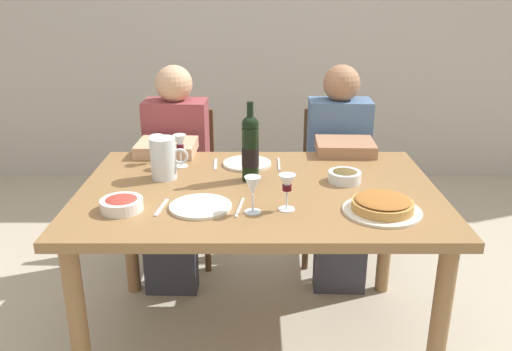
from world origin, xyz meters
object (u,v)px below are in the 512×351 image
dinner_plate_left_setting (249,163)px  chair_left (184,175)px  baked_tart (384,206)px  wine_glass_spare (182,144)px  wine_bottle (252,148)px  wine_glass_right_diner (289,185)px  olive_bowl (347,176)px  dinner_plate_right_setting (202,206)px  diner_right (341,168)px  wine_glass_centre (159,143)px  chair_right (336,174)px  wine_glass_left_diner (255,187)px  diner_left (176,169)px  dining_table (260,208)px  water_pitcher (166,160)px  salad_bowl (124,203)px

dinner_plate_left_setting → chair_left: (-0.40, 0.58, -0.27)m
baked_tart → wine_glass_spare: 0.98m
wine_bottle → wine_glass_right_diner: wine_bottle is taller
olive_bowl → chair_left: chair_left is taller
dinner_plate_right_setting → wine_glass_spare: bearing=106.1°
dinner_plate_left_setting → dinner_plate_right_setting: 0.54m
wine_glass_spare → diner_right: bearing=25.3°
dinner_plate_left_setting → dinner_plate_right_setting: size_ratio=0.95×
wine_glass_centre → chair_right: 1.14m
diner_right → wine_glass_left_diner: bearing=64.7°
wine_glass_right_diner → wine_glass_centre: 0.81m
dinner_plate_left_setting → chair_right: chair_right is taller
dinner_plate_left_setting → diner_left: size_ratio=0.20×
wine_glass_left_diner → dinner_plate_left_setting: 0.56m
baked_tart → dinner_plate_right_setting: bearing=176.7°
dinner_plate_left_setting → chair_right: size_ratio=0.26×
wine_glass_spare → dining_table: bearing=-37.1°
water_pitcher → diner_right: 1.04m
dinner_plate_right_setting → chair_left: size_ratio=0.28×
diner_left → salad_bowl: bearing=87.8°
wine_bottle → diner_right: bearing=49.3°
baked_tart → wine_glass_right_diner: 0.37m
dinner_plate_left_setting → water_pitcher: bearing=-153.6°
water_pitcher → wine_glass_centre: 0.22m
wine_bottle → chair_left: wine_bottle is taller
wine_glass_left_diner → wine_glass_right_diner: (0.13, 0.03, 0.00)m
wine_glass_spare → dinner_plate_right_setting: wine_glass_spare is taller
baked_tart → water_pitcher: bearing=157.2°
wine_glass_right_diner → dinner_plate_right_setting: wine_glass_right_diner is taller
salad_bowl → diner_left: 0.89m
dining_table → chair_right: chair_right is taller
dinner_plate_right_setting → diner_left: diner_left is taller
dining_table → dinner_plate_right_setting: size_ratio=6.25×
dining_table → olive_bowl: 0.40m
olive_bowl → chair_left: (-0.82, 0.81, -0.29)m
olive_bowl → salad_bowl: bearing=-161.2°
olive_bowl → wine_glass_spare: bearing=164.7°
salad_bowl → wine_glass_left_diner: bearing=-2.2°
dining_table → diner_right: diner_right is taller
olive_bowl → dinner_plate_left_setting: size_ratio=0.62×
water_pitcher → baked_tart: bearing=-22.8°
dining_table → wine_glass_left_diner: size_ratio=10.51×
dining_table → baked_tart: size_ratio=5.08×
chair_left → wine_glass_right_diner: bearing=118.7°
wine_glass_left_diner → dinner_plate_right_setting: bearing=168.4°
dinner_plate_right_setting → diner_right: diner_right is taller
olive_bowl → chair_left: size_ratio=0.16×
wine_glass_right_diner → chair_left: wine_glass_right_diner is taller
water_pitcher → dinner_plate_left_setting: size_ratio=0.80×
chair_left → chair_right: size_ratio=1.00×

